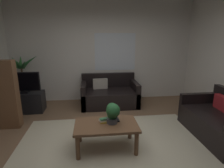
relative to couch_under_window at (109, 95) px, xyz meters
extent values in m
cube|color=brown|center=(-0.13, -2.04, -0.28)|extent=(5.11, 5.10, 0.02)
cube|color=beige|center=(-0.13, -2.24, -0.27)|extent=(3.32, 2.81, 0.01)
cube|color=silver|center=(-0.13, 0.54, 1.18)|extent=(5.23, 0.06, 2.90)
cube|color=white|center=(0.22, 0.51, 1.13)|extent=(1.16, 0.01, 1.04)
cube|color=black|center=(0.00, -0.04, -0.06)|extent=(1.51, 0.90, 0.42)
cube|color=black|center=(0.00, 0.35, 0.35)|extent=(1.51, 0.12, 0.40)
cube|color=black|center=(-0.69, -0.04, 0.05)|extent=(0.12, 0.90, 0.64)
cube|color=black|center=(0.70, -0.04, 0.05)|extent=(0.12, 0.90, 0.64)
cube|color=#B7AD9E|center=(-0.24, 0.17, 0.29)|extent=(0.41, 0.16, 0.28)
cube|color=black|center=(1.88, -1.89, -0.06)|extent=(0.90, 1.48, 0.42)
cube|color=black|center=(1.88, -1.21, 0.05)|extent=(0.90, 0.12, 0.64)
cube|color=maroon|center=(2.09, -1.63, 0.29)|extent=(0.13, 0.40, 0.28)
cube|color=brown|center=(-0.26, -2.02, 0.15)|extent=(1.04, 0.62, 0.04)
cylinder|color=brown|center=(-0.72, -2.27, -0.07)|extent=(0.07, 0.07, 0.41)
cylinder|color=brown|center=(0.20, -2.27, -0.07)|extent=(0.07, 0.07, 0.41)
cylinder|color=brown|center=(-0.72, -1.77, -0.07)|extent=(0.07, 0.07, 0.41)
cylinder|color=brown|center=(0.20, -1.77, -0.07)|extent=(0.07, 0.07, 0.41)
cube|color=gold|center=(-0.28, -1.95, 0.18)|extent=(0.15, 0.13, 0.02)
cube|color=beige|center=(-0.29, -1.95, 0.21)|extent=(0.17, 0.13, 0.03)
cube|color=#387247|center=(-0.28, -1.95, 0.23)|extent=(0.17, 0.12, 0.02)
cube|color=black|center=(-0.05, -1.90, 0.18)|extent=(0.05, 0.16, 0.02)
cylinder|color=#4C4C51|center=(-0.16, -1.99, 0.21)|extent=(0.18, 0.18, 0.08)
sphere|color=#235B2D|center=(-0.14, -1.96, 0.32)|extent=(0.19, 0.19, 0.19)
sphere|color=#235B2D|center=(-0.14, -2.01, 0.40)|extent=(0.23, 0.23, 0.23)
sphere|color=#235B2D|center=(-0.16, -1.97, 0.43)|extent=(0.18, 0.18, 0.18)
cube|color=black|center=(-2.14, -0.24, -0.02)|extent=(0.90, 0.44, 0.50)
cube|color=black|center=(-2.14, -0.26, 0.51)|extent=(0.82, 0.05, 0.46)
cube|color=black|center=(-2.14, -0.29, 0.51)|extent=(0.78, 0.00, 0.42)
cube|color=black|center=(-2.14, -0.26, 0.25)|extent=(0.24, 0.16, 0.04)
cylinder|color=brown|center=(-2.28, 0.20, -0.12)|extent=(0.32, 0.32, 0.30)
cylinder|color=brown|center=(-2.28, 0.20, 0.41)|extent=(0.05, 0.05, 0.77)
cone|color=#2D6B33|center=(-2.06, 0.18, 0.94)|extent=(0.50, 0.15, 0.37)
cone|color=#2D6B33|center=(-2.18, 0.40, 0.88)|extent=(0.25, 0.47, 0.32)
cone|color=#2D6B33|center=(-2.35, 0.38, 0.93)|extent=(0.21, 0.43, 0.38)
cone|color=#2D6B33|center=(-2.47, 0.26, 0.89)|extent=(0.44, 0.24, 0.29)
cone|color=#2D6B33|center=(-2.47, 0.06, 0.87)|extent=(0.41, 0.42, 0.31)
cone|color=#2D6B33|center=(-2.32, 0.03, 0.94)|extent=(0.17, 0.42, 0.38)
cone|color=#2D6B33|center=(-2.17, 0.08, 0.88)|extent=(0.29, 0.35, 0.31)
camera|label=1|loc=(-0.48, -4.76, 1.58)|focal=29.41mm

